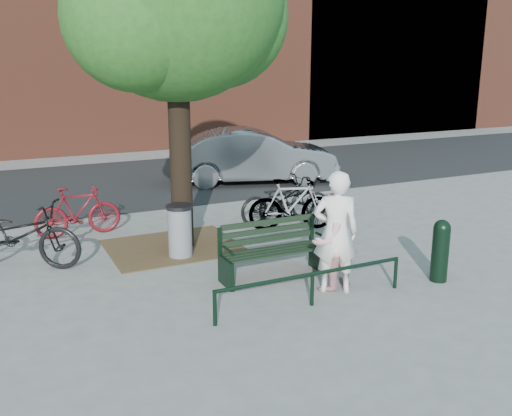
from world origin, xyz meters
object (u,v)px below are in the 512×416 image
bollard (440,248)px  parked_car (253,156)px  park_bench (272,248)px  person_left (336,232)px  litter_bin (180,231)px  person_right (331,241)px  bicycle_c (279,199)px

bollard → parked_car: bearing=86.0°
park_bench → person_left: (0.58, -0.96, 0.46)m
litter_bin → parked_car: bearing=53.1°
person_right → litter_bin: (-1.62, 2.39, -0.27)m
litter_bin → parked_car: (3.93, 5.23, 0.29)m
park_bench → parked_car: bearing=67.0°
bicycle_c → parked_car: bearing=-21.5°
park_bench → person_right: (0.58, -0.83, 0.28)m
person_left → bicycle_c: size_ratio=0.99×
park_bench → parked_car: size_ratio=0.37×
park_bench → bollard: 2.68m
bollard → bicycle_c: (-0.69, 4.17, -0.04)m
bollard → bicycle_c: size_ratio=0.53×
person_right → person_left: bearing=75.2°
person_left → bollard: (1.74, -0.37, -0.40)m
park_bench → bicycle_c: bicycle_c is taller
person_left → person_right: 0.22m
park_bench → bicycle_c: bearing=60.0°
person_right → bollard: size_ratio=1.50×
parked_car → park_bench: bearing=174.0°
person_left → bollard: size_ratio=1.86×
park_bench → person_right: person_right is taller
person_right → parked_car: parked_car is taller
bollard → bicycle_c: bearing=99.3°
litter_bin → bicycle_c: bicycle_c is taller
litter_bin → bicycle_c: size_ratio=0.50×
person_left → person_right: (-0.00, 0.13, -0.18)m
person_right → bicycle_c: 3.82m
bicycle_c → parked_car: parked_car is taller
bollard → bicycle_c: 4.23m
litter_bin → parked_car: parked_car is taller
parked_car → bollard: bearing=-167.0°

